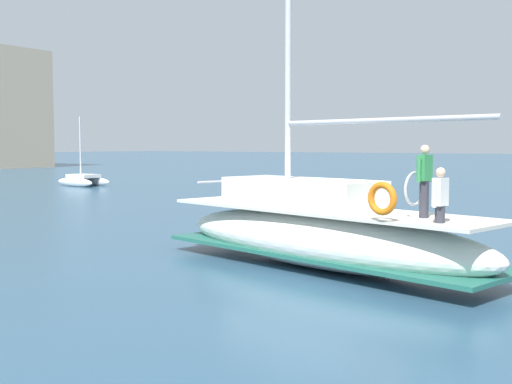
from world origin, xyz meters
TOP-DOWN VIEW (x-y plane):
  - ground_plane at (0.00, 0.00)m, footprint 400.00×400.00m
  - main_sailboat at (-1.16, 0.80)m, footprint 4.39×9.89m
  - moored_catamaran at (16.55, 30.27)m, footprint 2.23×4.15m

SIDE VIEW (x-z plane):
  - ground_plane at x=0.00m, z-range 0.00..0.00m
  - moored_catamaran at x=16.55m, z-range -2.06..3.02m
  - main_sailboat at x=-1.16m, z-range -5.28..7.09m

